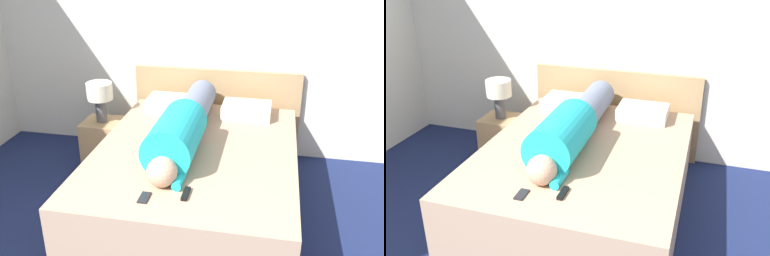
# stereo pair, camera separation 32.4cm
# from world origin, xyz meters

# --- Properties ---
(wall_back) EXTENTS (5.96, 0.06, 2.60)m
(wall_back) POSITION_xyz_m (0.00, 3.25, 1.30)
(wall_back) COLOR silver
(wall_back) RESTS_ON ground_plane
(bed) EXTENTS (1.62, 2.09, 0.57)m
(bed) POSITION_xyz_m (0.02, 2.04, 0.29)
(bed) COLOR tan
(bed) RESTS_ON ground_plane
(headboard) EXTENTS (1.74, 0.04, 0.92)m
(headboard) POSITION_xyz_m (0.02, 3.18, 0.46)
(headboard) COLOR tan
(headboard) RESTS_ON ground_plane
(nightstand) EXTENTS (0.38, 0.37, 0.47)m
(nightstand) POSITION_xyz_m (-1.06, 2.66, 0.24)
(nightstand) COLOR tan
(nightstand) RESTS_ON ground_plane
(table_lamp) EXTENTS (0.25, 0.25, 0.40)m
(table_lamp) POSITION_xyz_m (-1.06, 2.66, 0.75)
(table_lamp) COLOR #4C4C51
(table_lamp) RESTS_ON nightstand
(person_lying) EXTENTS (0.37, 1.71, 0.37)m
(person_lying) POSITION_xyz_m (-0.10, 2.10, 0.74)
(person_lying) COLOR tan
(person_lying) RESTS_ON bed
(pillow_near_headboard) EXTENTS (0.48, 0.34, 0.14)m
(pillow_near_headboard) POSITION_xyz_m (-0.37, 2.83, 0.64)
(pillow_near_headboard) COLOR silver
(pillow_near_headboard) RESTS_ON bed
(pillow_second) EXTENTS (0.46, 0.34, 0.12)m
(pillow_second) POSITION_xyz_m (0.36, 2.83, 0.64)
(pillow_second) COLOR silver
(pillow_second) RESTS_ON bed
(tv_remote) EXTENTS (0.04, 0.15, 0.02)m
(tv_remote) POSITION_xyz_m (0.09, 1.34, 0.59)
(tv_remote) COLOR black
(tv_remote) RESTS_ON bed
(cell_phone) EXTENTS (0.06, 0.13, 0.01)m
(cell_phone) POSITION_xyz_m (-0.17, 1.25, 0.58)
(cell_phone) COLOR black
(cell_phone) RESTS_ON bed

